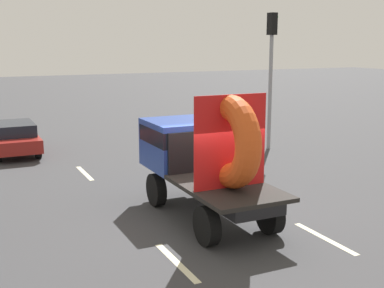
% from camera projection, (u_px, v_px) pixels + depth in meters
% --- Properties ---
extents(ground_plane, '(120.00, 120.00, 0.00)m').
position_uv_depth(ground_plane, '(217.00, 222.00, 13.00)').
color(ground_plane, '#38383A').
extents(flatbed_truck, '(2.02, 5.06, 3.36)m').
position_uv_depth(flatbed_truck, '(200.00, 153.00, 13.41)').
color(flatbed_truck, black).
rests_on(flatbed_truck, ground_plane).
extents(distant_sedan, '(1.72, 4.01, 1.31)m').
position_uv_depth(distant_sedan, '(14.00, 137.00, 20.79)').
color(distant_sedan, black).
rests_on(distant_sedan, ground_plane).
extents(traffic_light, '(0.42, 0.36, 5.73)m').
position_uv_depth(traffic_light, '(271.00, 61.00, 21.21)').
color(traffic_light, gray).
rests_on(traffic_light, ground_plane).
extents(lane_dash_left_near, '(0.16, 2.09, 0.01)m').
position_uv_depth(lane_dash_left_near, '(177.00, 262.00, 10.62)').
color(lane_dash_left_near, beige).
rests_on(lane_dash_left_near, ground_plane).
extents(lane_dash_left_far, '(0.16, 2.09, 0.01)m').
position_uv_depth(lane_dash_left_far, '(85.00, 173.00, 17.80)').
color(lane_dash_left_far, beige).
rests_on(lane_dash_left_far, ground_plane).
extents(lane_dash_right_near, '(0.16, 2.16, 0.01)m').
position_uv_depth(lane_dash_right_near, '(325.00, 238.00, 11.91)').
color(lane_dash_right_near, beige).
rests_on(lane_dash_right_near, ground_plane).
extents(lane_dash_right_far, '(0.16, 2.64, 0.01)m').
position_uv_depth(lane_dash_right_far, '(177.00, 161.00, 19.66)').
color(lane_dash_right_far, beige).
rests_on(lane_dash_right_far, ground_plane).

